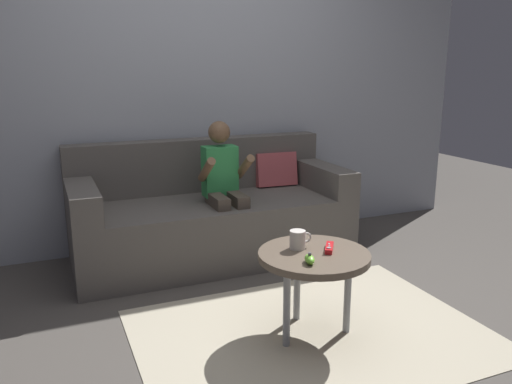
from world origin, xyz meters
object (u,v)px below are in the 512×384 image
Objects in this scene: couch at (211,216)px; game_remote_red_near_edge at (329,248)px; coffee_table at (314,261)px; person_seated_on_couch at (224,184)px; coffee_mug at (298,240)px; nunchuk_lime at (310,259)px.

game_remote_red_near_edge is (0.20, -1.28, 0.16)m from couch.
couch is 1.30m from game_remote_red_near_edge.
coffee_table is 4.11× the size of game_remote_red_near_edge.
coffee_mug is (0.03, -1.02, -0.07)m from person_seated_on_couch.
nunchuk_lime is at bearing -88.88° from couch.
coffee_mug is at bearing -88.26° from person_seated_on_couch.
coffee_mug is (-0.13, 0.08, 0.04)m from game_remote_red_near_edge.
coffee_mug reaches higher than nunchuk_lime.
nunchuk_lime reaches higher than coffee_table.
couch is at bearing 99.10° from game_remote_red_near_edge.
person_seated_on_couch reaches higher than game_remote_red_near_edge.
person_seated_on_couch is 1.02m from coffee_mug.
game_remote_red_near_edge is at bearing 33.65° from nunchuk_lime.
couch is at bearing 102.45° from person_seated_on_couch.
couch is at bearing 95.30° from coffee_table.
game_remote_red_near_edge is (0.09, -0.00, 0.06)m from coffee_table.
couch reaches higher than coffee_mug.
coffee_mug is (0.07, -1.20, 0.20)m from couch.
couch is 16.23× the size of coffee_mug.
coffee_mug is (-0.05, 0.08, 0.09)m from coffee_table.
coffee_mug is at bearing -86.64° from couch.
coffee_table is 0.10m from game_remote_red_near_edge.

